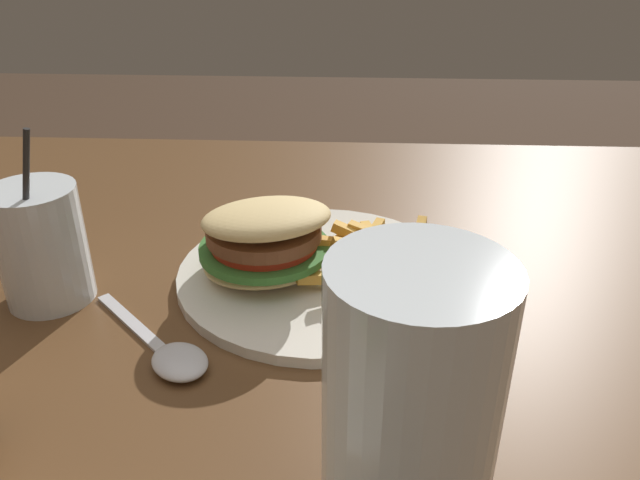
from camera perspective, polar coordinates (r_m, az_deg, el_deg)
name	(u,v)px	position (r m, az deg, el deg)	size (l,w,h in m)	color
dining_table	(293,472)	(0.56, -2.51, -20.44)	(1.38, 1.01, 0.73)	brown
meal_plate_near	(297,255)	(0.56, -2.07, -1.37)	(0.26, 0.26, 0.09)	silver
beer_glass	(410,415)	(0.33, 8.22, -15.52)	(0.09, 0.09, 0.16)	silver
juice_glass	(42,249)	(0.58, -24.06, -0.72)	(0.07, 0.07, 0.16)	silver
spoon	(174,357)	(0.49, -13.21, -10.37)	(0.13, 0.13, 0.01)	silver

